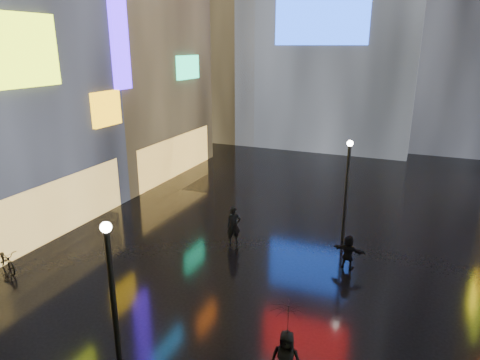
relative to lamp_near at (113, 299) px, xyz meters
The scene contains 10 objects.
ground 13.59m from the lamp_near, 83.25° to the left, with size 140.00×140.00×0.00m, color black.
building_left_far 25.30m from the lamp_near, 126.94° to the left, with size 10.28×12.00×22.00m.
tower_flank_left 38.64m from the lamp_near, 109.48° to the left, with size 10.00×10.00×26.00m, color black.
lamp_near is the anchor object (origin of this frame).
lamp_far 13.07m from the lamp_near, 71.20° to the left, with size 0.30×0.30×5.20m.
pedestrian_4 5.17m from the lamp_near, 23.60° to the left, with size 0.88×0.57×1.80m, color black.
pedestrian_5 11.00m from the lamp_near, 63.04° to the left, with size 1.44×0.46×1.55m, color black.
pedestrian_6 10.14m from the lamp_near, 94.42° to the left, with size 0.70×0.46×1.93m, color black.
umbrella_2 4.80m from the lamp_near, 23.60° to the left, with size 1.01×1.03×0.92m, color black.
bicycle 9.94m from the lamp_near, 158.10° to the left, with size 0.66×1.90×1.00m, color black.
Camera 1 is at (5.49, -1.12, 9.50)m, focal length 32.00 mm.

